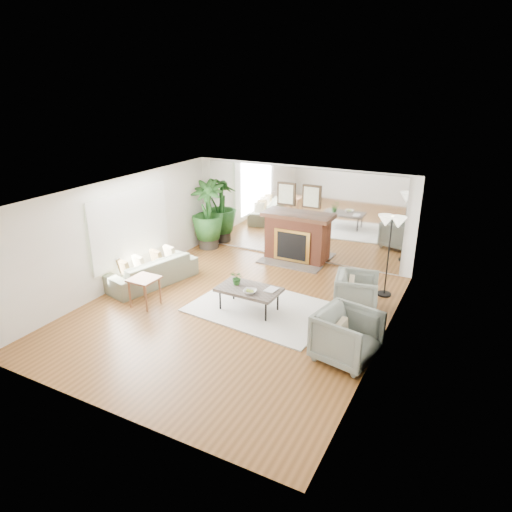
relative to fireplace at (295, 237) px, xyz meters
The scene contains 18 objects.
ground 3.33m from the fireplace, 90.00° to the right, with size 7.00×7.00×0.00m, color brown.
wall_left 4.46m from the fireplace, 132.54° to the right, with size 0.02×7.00×2.50m, color white.
wall_right 4.46m from the fireplace, 47.46° to the right, with size 0.02×7.00×2.50m, color white.
wall_back 0.63m from the fireplace, 90.00° to the left, with size 6.00×0.02×2.50m, color white.
mirror_panel 0.63m from the fireplace, 90.00° to the left, with size 5.40×0.04×2.40m, color silver.
window_panel 4.17m from the fireplace, 135.99° to the right, with size 0.04×2.40×1.50m, color #B2E09E.
fireplace is the anchor object (origin of this frame).
area_rug 2.98m from the fireplace, 80.15° to the right, with size 2.89×2.06×0.03m, color beige.
coffee_table 3.08m from the fireplace, 84.86° to the right, with size 1.30×0.78×0.51m.
sofa 3.78m from the fireplace, 130.11° to the right, with size 2.19×0.85×0.64m, color #6B715B.
armchair_back 2.99m from the fireplace, 41.48° to the right, with size 0.85×0.87×0.79m, color gray.
armchair_front 4.67m from the fireplace, 56.09° to the right, with size 0.96×0.99×0.90m, color gray.
side_table 4.26m from the fireplace, 115.01° to the right, with size 0.56×0.56×0.63m.
potted_ficus 2.63m from the fireplace, behind, with size 1.13×1.13×1.94m.
floor_lamp 2.94m from the fireplace, 20.93° to the right, with size 0.60×0.33×1.84m.
tabletop_plant 3.01m from the fireplace, 90.50° to the right, with size 0.28×0.24×0.31m, color #2F6525.
fruit_bowl 3.27m from the fireplace, 82.98° to the right, with size 0.27×0.27×0.07m, color brown.
book 2.99m from the fireplace, 78.04° to the right, with size 0.22×0.30×0.02m, color brown.
Camera 1 is at (4.33, -7.28, 4.48)m, focal length 32.00 mm.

